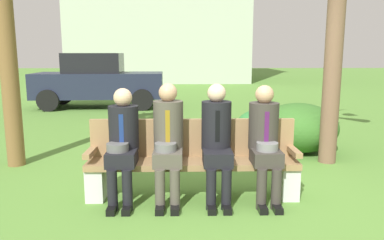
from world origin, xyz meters
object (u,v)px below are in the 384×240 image
(parked_car_near, at_px, (98,81))
(seated_man_centerleft, at_px, (168,137))
(seated_man_centerright, at_px, (217,137))
(park_bench, at_px, (193,159))
(seated_man_leftmost, at_px, (123,140))
(shrub_near_bench, at_px, (260,124))
(shrub_mid_lawn, at_px, (298,128))
(seated_man_rightmost, at_px, (265,138))

(parked_car_near, bearing_deg, seated_man_centerleft, -71.87)
(seated_man_centerright, bearing_deg, seated_man_centerleft, -179.46)
(seated_man_centerright, bearing_deg, park_bench, 154.80)
(seated_man_centerright, height_order, parked_car_near, parked_car_near)
(seated_man_leftmost, height_order, seated_man_centerleft, seated_man_centerleft)
(seated_man_centerleft, bearing_deg, shrub_near_bench, 62.29)
(seated_man_leftmost, relative_size, shrub_near_bench, 1.42)
(shrub_mid_lawn, xyz_separation_m, parked_car_near, (-4.62, 5.50, 0.42))
(seated_man_leftmost, height_order, shrub_mid_lawn, seated_man_leftmost)
(shrub_near_bench, relative_size, parked_car_near, 0.23)
(seated_man_centerright, bearing_deg, shrub_near_bench, 70.44)
(seated_man_centerright, bearing_deg, seated_man_leftmost, -179.44)
(seated_man_centerleft, xyz_separation_m, seated_man_centerright, (0.55, 0.01, 0.00))
(park_bench, bearing_deg, parked_car_near, 110.33)
(seated_man_leftmost, distance_m, parked_car_near, 7.88)
(seated_man_rightmost, height_order, shrub_near_bench, seated_man_rightmost)
(seated_man_leftmost, height_order, shrub_near_bench, seated_man_leftmost)
(park_bench, xyz_separation_m, shrub_near_bench, (1.41, 3.09, -0.16))
(seated_man_rightmost, bearing_deg, shrub_near_bench, 79.46)
(seated_man_leftmost, distance_m, seated_man_centerleft, 0.51)
(shrub_near_bench, distance_m, parked_car_near, 6.09)
(seated_man_centerleft, bearing_deg, park_bench, 25.41)
(seated_man_centerleft, bearing_deg, parked_car_near, 108.13)
(seated_man_centerright, distance_m, shrub_mid_lawn, 2.66)
(seated_man_centerright, height_order, shrub_near_bench, seated_man_centerright)
(seated_man_centerleft, height_order, parked_car_near, parked_car_near)
(seated_man_centerleft, distance_m, shrub_near_bench, 3.67)
(seated_man_leftmost, bearing_deg, seated_man_centerleft, 0.59)
(seated_man_rightmost, relative_size, shrub_mid_lawn, 0.98)
(shrub_near_bench, bearing_deg, seated_man_leftmost, -124.30)
(seated_man_centerright, xyz_separation_m, parked_car_near, (-3.04, 7.61, 0.10))
(seated_man_rightmost, distance_m, parked_car_near, 8.42)
(seated_man_leftmost, relative_size, seated_man_centerright, 0.96)
(seated_man_rightmost, distance_m, shrub_near_bench, 3.31)
(seated_man_rightmost, relative_size, shrub_near_bench, 1.45)
(park_bench, bearing_deg, seated_man_leftmost, -170.09)
(seated_man_rightmost, bearing_deg, seated_man_centerleft, 179.89)
(seated_man_centerright, distance_m, seated_man_rightmost, 0.54)
(shrub_mid_lawn, bearing_deg, shrub_near_bench, 111.36)
(shrub_mid_lawn, bearing_deg, seated_man_centerleft, -135.11)
(park_bench, distance_m, seated_man_leftmost, 0.85)
(park_bench, height_order, seated_man_leftmost, seated_man_leftmost)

